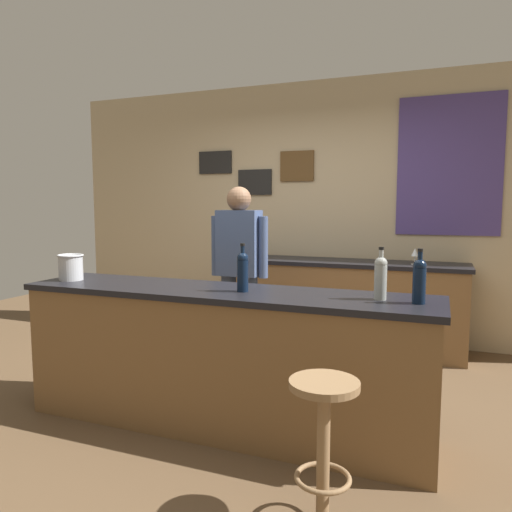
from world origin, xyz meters
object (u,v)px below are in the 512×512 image
object	(u,v)px
ice_bucket	(71,267)
wine_glass_b	(415,253)
wine_bottle_a	(243,270)
wine_bottle_b	(381,276)
bartender	(239,267)
bar_stool	(324,428)
wine_bottle_c	(419,279)
wine_glass_a	(265,247)

from	to	relation	value
ice_bucket	wine_glass_b	world-z (taller)	ice_bucket
wine_bottle_a	ice_bucket	world-z (taller)	wine_bottle_a
wine_bottle_b	bartender	bearing A→B (deg)	143.44
bar_stool	wine_bottle_c	distance (m)	1.00
bartender	wine_bottle_b	size ratio (longest dim) A/B	5.29
bar_stool	wine_bottle_c	bearing A→B (deg)	63.19
wine_glass_a	wine_bottle_b	bearing A→B (deg)	-54.43
bar_stool	wine_glass_b	xyz separation A→B (m)	(0.24, 2.73, 0.55)
wine_bottle_c	wine_glass_a	world-z (taller)	wine_bottle_c
bartender	ice_bucket	distance (m)	1.36
wine_bottle_a	wine_bottle_b	size ratio (longest dim) A/B	1.00
bar_stool	wine_bottle_c	world-z (taller)	wine_bottle_c
bartender	wine_bottle_a	distance (m)	1.11
wine_bottle_c	wine_bottle_b	bearing A→B (deg)	170.34
bartender	wine_bottle_a	xyz separation A→B (m)	(0.46, -1.01, 0.12)
bartender	wine_glass_a	bearing A→B (deg)	98.18
wine_bottle_b	ice_bucket	size ratio (longest dim) A/B	1.63
bar_stool	wine_bottle_b	bearing A→B (deg)	78.80
wine_bottle_a	wine_bottle_c	distance (m)	1.05
wine_bottle_c	bar_stool	bearing A→B (deg)	-116.81
bartender	wine_glass_b	size ratio (longest dim) A/B	10.45
wine_bottle_c	wine_glass_b	xyz separation A→B (m)	(-0.12, 2.01, -0.05)
bar_stool	wine_bottle_c	size ratio (longest dim) A/B	2.22
wine_glass_b	wine_bottle_a	bearing A→B (deg)	-114.69
bar_stool	wine_bottle_b	distance (m)	0.97
bartender	wine_bottle_c	xyz separation A→B (m)	(1.51, -1.00, 0.12)
ice_bucket	wine_glass_b	size ratio (longest dim) A/B	1.21
wine_bottle_a	ice_bucket	distance (m)	1.35
wine_bottle_c	ice_bucket	distance (m)	2.40
wine_bottle_c	wine_glass_b	size ratio (longest dim) A/B	1.97
bartender	ice_bucket	world-z (taller)	bartender
ice_bucket	wine_bottle_b	bearing A→B (deg)	1.84
wine_bottle_a	wine_glass_b	bearing A→B (deg)	65.31
wine_bottle_b	wine_glass_a	distance (m)	2.49
bar_stool	wine_glass_b	world-z (taller)	wine_glass_b
wine_glass_b	wine_glass_a	bearing A→B (deg)	178.11
bar_stool	ice_bucket	size ratio (longest dim) A/B	3.62
wine_bottle_a	ice_bucket	bearing A→B (deg)	-179.08
wine_bottle_a	wine_glass_a	distance (m)	2.16
wine_bottle_c	ice_bucket	xyz separation A→B (m)	(-2.40, -0.03, -0.04)
wine_glass_b	bartender	bearing A→B (deg)	-143.82
wine_glass_a	wine_bottle_a	bearing A→B (deg)	-73.63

